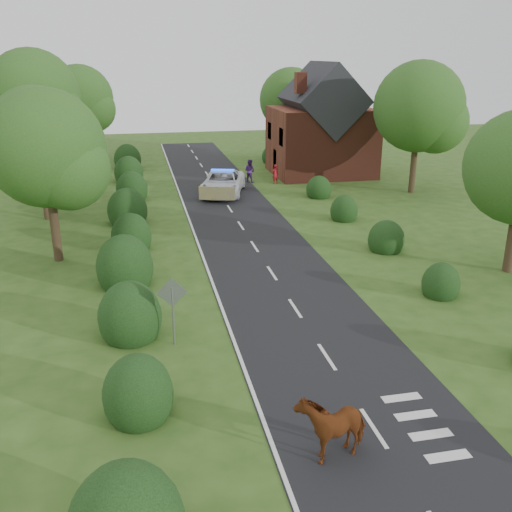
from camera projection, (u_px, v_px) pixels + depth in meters
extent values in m
plane|color=#2F511A|center=(327.00, 357.00, 19.39)|extent=(120.00, 120.00, 0.00)
cube|color=black|center=(244.00, 231.00, 33.21)|extent=(6.00, 70.00, 0.02)
cube|color=white|center=(374.00, 428.00, 15.70)|extent=(0.12, 1.80, 0.01)
cube|color=white|center=(327.00, 357.00, 19.38)|extent=(0.12, 1.80, 0.01)
cube|color=white|center=(295.00, 308.00, 23.07)|extent=(0.12, 1.80, 0.01)
cube|color=white|center=(272.00, 273.00, 26.75)|extent=(0.12, 1.80, 0.01)
cube|color=white|center=(255.00, 246.00, 30.44)|extent=(0.12, 1.80, 0.01)
cube|color=white|center=(241.00, 226.00, 34.12)|extent=(0.12, 1.80, 0.01)
cube|color=white|center=(230.00, 209.00, 37.81)|extent=(0.12, 1.80, 0.01)
cube|color=white|center=(221.00, 195.00, 41.50)|extent=(0.12, 1.80, 0.01)
cube|color=white|center=(213.00, 183.00, 45.18)|extent=(0.12, 1.80, 0.01)
cube|color=white|center=(207.00, 174.00, 48.87)|extent=(0.12, 1.80, 0.01)
cube|color=white|center=(201.00, 165.00, 52.55)|extent=(0.12, 1.80, 0.01)
cube|color=white|center=(196.00, 158.00, 56.24)|extent=(0.12, 1.80, 0.01)
cube|color=white|center=(192.00, 151.00, 59.93)|extent=(0.12, 1.80, 0.01)
cube|color=white|center=(188.00, 146.00, 63.61)|extent=(0.12, 1.80, 0.01)
cube|color=white|center=(194.00, 233.00, 32.64)|extent=(0.12, 70.00, 0.01)
cube|color=white|center=(448.00, 456.00, 14.59)|extent=(1.20, 0.35, 0.01)
cube|color=white|center=(431.00, 435.00, 15.42)|extent=(1.20, 0.35, 0.01)
cube|color=white|center=(415.00, 415.00, 16.25)|extent=(1.20, 0.35, 0.01)
cube|color=white|center=(401.00, 398.00, 17.08)|extent=(1.20, 0.35, 0.01)
ellipsoid|color=black|center=(138.00, 395.00, 16.09)|extent=(2.00, 2.10, 2.40)
ellipsoid|color=black|center=(130.00, 317.00, 20.63)|extent=(2.30, 2.41, 2.70)
ellipsoid|color=black|center=(125.00, 268.00, 25.17)|extent=(2.50, 2.62, 3.00)
ellipsoid|color=black|center=(131.00, 237.00, 29.89)|extent=(2.10, 2.20, 2.50)
ellipsoid|color=black|center=(127.00, 211.00, 34.43)|extent=(2.40, 2.52, 2.80)
ellipsoid|color=black|center=(132.00, 190.00, 40.03)|extent=(2.20, 2.31, 2.60)
ellipsoid|color=black|center=(129.00, 173.00, 45.51)|extent=(2.30, 2.41, 2.70)
ellipsoid|color=black|center=(128.00, 160.00, 51.01)|extent=(2.40, 2.52, 2.80)
ellipsoid|color=black|center=(441.00, 284.00, 24.15)|extent=(1.60, 1.68, 1.90)
ellipsoid|color=black|center=(386.00, 240.00, 29.70)|extent=(1.90, 2.00, 2.10)
ellipsoid|color=black|center=(344.00, 211.00, 35.22)|extent=(1.70, 1.78, 2.00)
ellipsoid|color=black|center=(319.00, 190.00, 40.81)|extent=(1.80, 1.89, 2.00)
ellipsoid|color=black|center=(271.00, 157.00, 53.67)|extent=(1.70, 1.78, 2.00)
cylinder|color=#332316|center=(54.00, 222.00, 27.83)|extent=(0.44, 0.44, 3.96)
sphere|color=#2A4D20|center=(45.00, 148.00, 26.62)|extent=(5.60, 5.60, 5.60)
sphere|color=#3C7222|center=(68.00, 169.00, 26.60)|extent=(3.92, 3.92, 3.92)
cylinder|color=#332316|center=(45.00, 190.00, 34.94)|extent=(0.44, 0.44, 3.74)
sphere|color=#2A4D20|center=(37.00, 133.00, 33.80)|extent=(5.60, 5.60, 5.60)
sphere|color=#3C7222|center=(55.00, 149.00, 33.76)|extent=(3.92, 3.92, 3.92)
cylinder|color=#332316|center=(41.00, 155.00, 43.68)|extent=(0.44, 0.44, 4.84)
sphere|color=#2A4D20|center=(33.00, 95.00, 42.20)|extent=(6.80, 6.80, 6.80)
sphere|color=#3C7222|center=(51.00, 111.00, 42.18)|extent=(4.76, 4.76, 4.76)
cylinder|color=#332316|center=(84.00, 140.00, 53.49)|extent=(0.44, 0.44, 4.18)
sphere|color=#2A4D20|center=(80.00, 98.00, 52.22)|extent=(6.00, 6.00, 6.00)
sphere|color=#3C7222|center=(92.00, 109.00, 52.19)|extent=(4.20, 4.20, 4.20)
cylinder|color=#332316|center=(512.00, 236.00, 26.48)|extent=(0.44, 0.44, 3.52)
cylinder|color=#332316|center=(414.00, 163.00, 41.66)|extent=(0.44, 0.44, 4.40)
sphere|color=#2A4D20|center=(419.00, 107.00, 40.32)|extent=(6.40, 6.40, 6.40)
sphere|color=#3C7222|center=(436.00, 122.00, 40.28)|extent=(4.48, 4.48, 4.48)
cylinder|color=#332316|center=(290.00, 138.00, 55.50)|extent=(0.44, 0.44, 3.96)
sphere|color=#2A4D20|center=(291.00, 100.00, 54.29)|extent=(6.00, 6.00, 6.00)
sphere|color=#3C7222|center=(303.00, 110.00, 54.25)|extent=(4.20, 4.20, 4.20)
cylinder|color=gray|center=(173.00, 316.00, 19.89)|extent=(0.08, 0.08, 2.20)
cube|color=gray|center=(172.00, 293.00, 19.58)|extent=(1.06, 0.04, 1.06)
cube|color=brown|center=(321.00, 142.00, 47.97)|extent=(8.00, 7.00, 5.50)
cube|color=black|center=(323.00, 99.00, 46.81)|extent=(5.94, 7.40, 5.94)
cube|color=brown|center=(301.00, 83.00, 44.01)|extent=(0.80, 0.80, 1.60)
imported|color=#622E11|center=(332.00, 427.00, 14.59)|extent=(2.29, 1.68, 1.46)
imported|color=silver|center=(223.00, 183.00, 41.63)|extent=(4.36, 6.57, 1.68)
cube|color=yellow|center=(217.00, 193.00, 38.80)|extent=(2.42, 0.76, 0.92)
cube|color=blue|center=(223.00, 170.00, 41.32)|extent=(1.68, 0.74, 0.14)
imported|color=#AC1A23|center=(275.00, 174.00, 44.96)|extent=(0.66, 0.56, 1.54)
imported|color=#502574|center=(250.00, 171.00, 45.42)|extent=(1.13, 1.11, 1.84)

